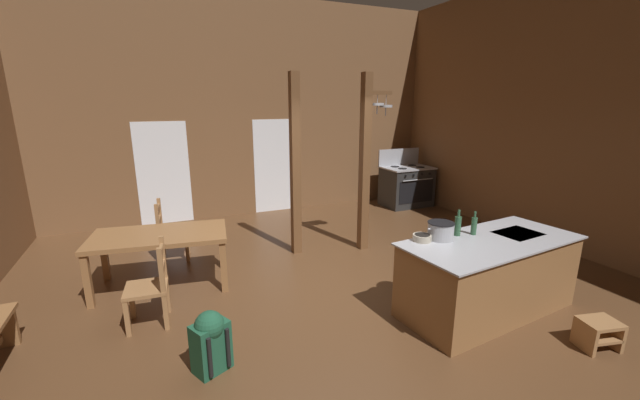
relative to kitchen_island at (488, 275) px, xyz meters
The scene contains 18 objects.
ground_plane 1.79m from the kitchen_island, 146.97° to the left, with size 9.05×9.29×0.10m, color brown.
wall_back 5.74m from the kitchen_island, 105.37° to the left, with size 9.05×0.14×4.51m, color brown.
wall_right 3.42m from the kitchen_island, 18.88° to the left, with size 0.14×9.29×4.51m, color brown.
glazed_door_back_left 6.17m from the kitchen_island, 122.49° to the left, with size 1.00×0.01×2.05m, color white.
glazed_panel_back_right 5.32m from the kitchen_island, 101.27° to the left, with size 0.84×0.01×2.05m, color white.
kitchen_island is the anchor object (origin of this frame).
stove_range 4.79m from the kitchen_island, 65.36° to the left, with size 1.15×0.83×1.32m.
support_post_with_pot_rack 2.60m from the kitchen_island, 97.63° to the left, with size 0.54×0.22×2.86m.
support_post_center 3.14m from the kitchen_island, 118.59° to the left, with size 0.14×0.14×2.86m.
step_stool 1.14m from the kitchen_island, 64.96° to the right, with size 0.42×0.36×0.30m.
dining_table 4.14m from the kitchen_island, 147.51° to the left, with size 1.81×1.14×0.74m.
ladderback_chair_near_window 3.84m from the kitchen_island, 160.49° to the left, with size 0.48×0.48×0.95m.
ladderback_chair_by_post 4.59m from the kitchen_island, 136.56° to the left, with size 0.49×0.49×0.95m.
backpack 3.16m from the kitchen_island, behind, with size 0.38×0.37×0.60m.
stockpot_on_counter 0.80m from the kitchen_island, 153.99° to the left, with size 0.37×0.30×0.20m.
mixing_bowl_on_counter 0.95m from the kitchen_island, 158.97° to the left, with size 0.21×0.21×0.08m.
bottle_tall_on_counter 0.60m from the kitchen_island, 105.46° to the left, with size 0.06×0.06×0.28m.
bottle_short_on_counter 0.68m from the kitchen_island, 133.23° to the left, with size 0.08×0.08×0.31m.
Camera 1 is at (-2.02, -3.94, 2.42)m, focal length 21.57 mm.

